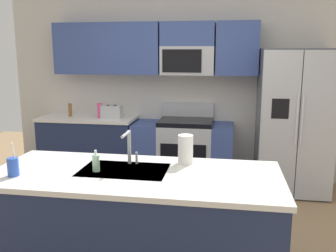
% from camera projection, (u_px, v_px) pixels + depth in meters
% --- Properties ---
extents(ground_plane, '(9.00, 9.00, 0.00)m').
position_uv_depth(ground_plane, '(161.00, 248.00, 3.45)').
color(ground_plane, '#997A56').
rests_on(ground_plane, ground).
extents(kitchen_wall_unit, '(5.20, 0.43, 2.60)m').
position_uv_depth(kitchen_wall_unit, '(177.00, 76.00, 5.19)').
color(kitchen_wall_unit, beige).
rests_on(kitchen_wall_unit, ground).
extents(back_counter, '(1.36, 0.63, 0.90)m').
position_uv_depth(back_counter, '(89.00, 147.00, 5.32)').
color(back_counter, '#1E2A4D').
rests_on(back_counter, ground).
extents(range_oven, '(1.36, 0.61, 1.10)m').
position_uv_depth(range_oven, '(183.00, 152.00, 5.10)').
color(range_oven, '#B7BABF').
rests_on(range_oven, ground).
extents(refrigerator, '(0.90, 0.76, 1.85)m').
position_uv_depth(refrigerator, '(293.00, 122.00, 4.71)').
color(refrigerator, '#4C4F54').
rests_on(refrigerator, ground).
extents(island_counter, '(2.23, 0.94, 0.90)m').
position_uv_depth(island_counter, '(136.00, 226.00, 2.91)').
color(island_counter, '#1E2A4D').
rests_on(island_counter, ground).
extents(toaster, '(0.28, 0.16, 0.18)m').
position_uv_depth(toaster, '(112.00, 112.00, 5.10)').
color(toaster, '#B7BABF').
rests_on(toaster, back_counter).
extents(pepper_mill, '(0.05, 0.05, 0.19)m').
position_uv_depth(pepper_mill, '(70.00, 110.00, 5.25)').
color(pepper_mill, brown).
rests_on(pepper_mill, back_counter).
extents(bottle_pink, '(0.07, 0.07, 0.21)m').
position_uv_depth(bottle_pink, '(100.00, 111.00, 5.13)').
color(bottle_pink, '#EA4C93').
rests_on(bottle_pink, back_counter).
extents(sink_faucet, '(0.08, 0.21, 0.28)m').
position_uv_depth(sink_faucet, '(129.00, 145.00, 2.99)').
color(sink_faucet, '#B7BABF').
rests_on(sink_faucet, island_counter).
extents(drink_cup_blue, '(0.08, 0.08, 0.26)m').
position_uv_depth(drink_cup_blue, '(13.00, 167.00, 2.73)').
color(drink_cup_blue, blue).
rests_on(drink_cup_blue, island_counter).
extents(soap_dispenser, '(0.06, 0.06, 0.17)m').
position_uv_depth(soap_dispenser, '(96.00, 163.00, 2.83)').
color(soap_dispenser, '#A5D8B2').
rests_on(soap_dispenser, island_counter).
extents(paper_towel_roll, '(0.12, 0.12, 0.24)m').
position_uv_depth(paper_towel_roll, '(185.00, 149.00, 3.02)').
color(paper_towel_roll, white).
rests_on(paper_towel_roll, island_counter).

